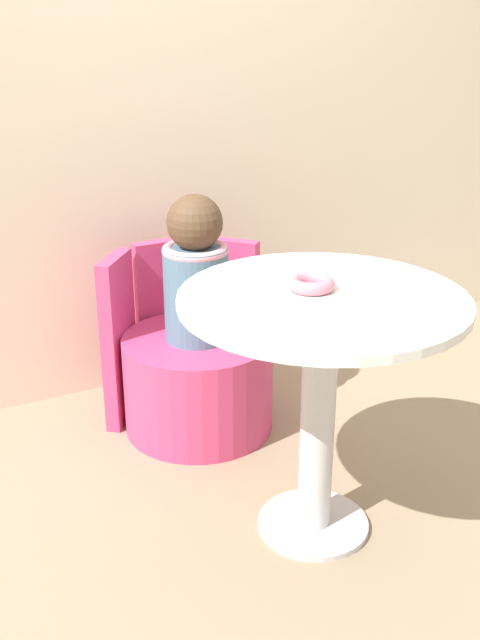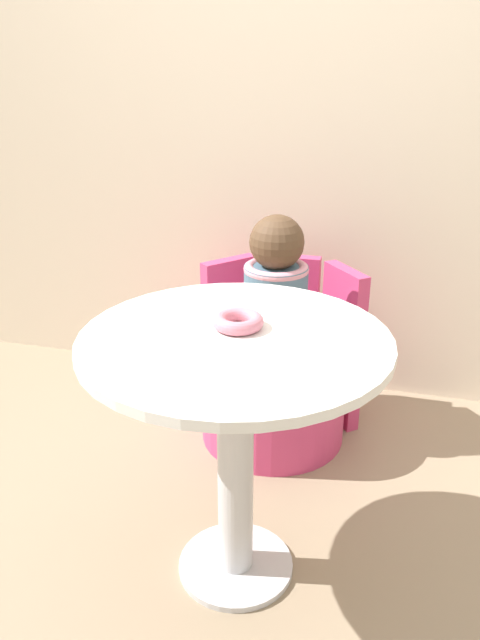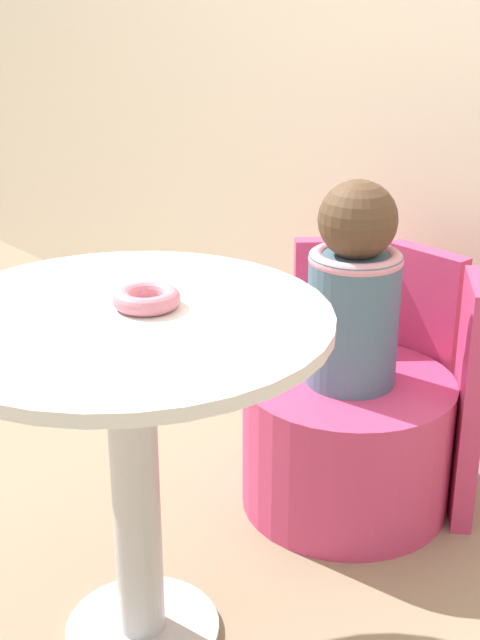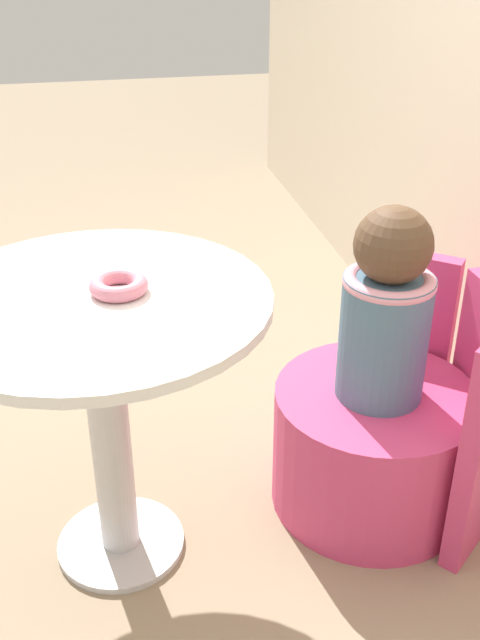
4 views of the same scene
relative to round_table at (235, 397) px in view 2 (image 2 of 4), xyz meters
name	(u,v)px [view 2 (image 2 of 4)]	position (x,y,z in m)	size (l,w,h in m)	color
ground_plane	(219,553)	(-0.06, 0.04, -0.55)	(12.00, 12.00, 0.00)	gray
back_wall	(302,92)	(-0.06, 1.17, 0.65)	(6.00, 0.06, 2.40)	beige
round_table	(235,397)	(0.00, 0.00, 0.00)	(0.75, 0.75, 0.72)	silver
tub_chair	(273,394)	(-0.04, 0.68, -0.38)	(0.53, 0.53, 0.35)	#D13D70
booth_backrest	(286,337)	(-0.04, 0.90, -0.24)	(0.62, 0.23, 0.62)	#D13D70
child_figure	(276,290)	(-0.04, 0.68, 0.04)	(0.22, 0.22, 0.50)	slate
donut	(238,321)	(-0.01, 0.05, 0.18)	(0.13, 0.13, 0.03)	pink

